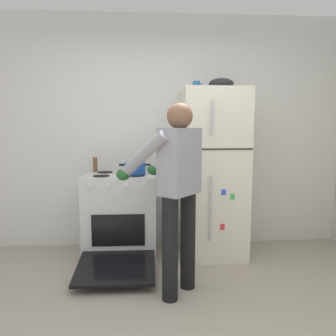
# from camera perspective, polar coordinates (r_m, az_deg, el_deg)

# --- Properties ---
(kitchen_wall_back) EXTENTS (6.00, 0.10, 2.70)m
(kitchen_wall_back) POSITION_cam_1_polar(r_m,az_deg,el_deg) (3.82, -1.09, 6.37)
(kitchen_wall_back) COLOR silver
(kitchen_wall_back) RESTS_ON ground
(refrigerator) EXTENTS (0.68, 0.72, 1.81)m
(refrigerator) POSITION_cam_1_polar(r_m,az_deg,el_deg) (3.53, 7.96, -0.97)
(refrigerator) COLOR silver
(refrigerator) RESTS_ON ground
(stove_range) EXTENTS (0.76, 1.22, 0.91)m
(stove_range) POSITION_cam_1_polar(r_m,az_deg,el_deg) (3.56, -8.48, -8.52)
(stove_range) COLOR silver
(stove_range) RESTS_ON ground
(person_cook) EXTENTS (0.72, 0.73, 1.60)m
(person_cook) POSITION_cam_1_polar(r_m,az_deg,el_deg) (2.62, 1.34, -2.44)
(person_cook) COLOR black
(person_cook) RESTS_ON ground
(red_pot) EXTENTS (0.33, 0.23, 0.12)m
(red_pot) POSITION_cam_1_polar(r_m,az_deg,el_deg) (3.41, -6.01, -0.10)
(red_pot) COLOR #19479E
(red_pot) RESTS_ON stove_range
(coffee_mug) EXTENTS (0.11, 0.08, 0.10)m
(coffee_mug) POSITION_cam_1_polar(r_m,az_deg,el_deg) (3.55, 5.16, 14.55)
(coffee_mug) COLOR #2D6093
(coffee_mug) RESTS_ON refrigerator
(pepper_mill) EXTENTS (0.05, 0.05, 0.16)m
(pepper_mill) POSITION_cam_1_polar(r_m,az_deg,el_deg) (3.70, -12.97, 0.63)
(pepper_mill) COLOR brown
(pepper_mill) RESTS_ON stove_range
(mixing_bowl) EXTENTS (0.27, 0.27, 0.12)m
(mixing_bowl) POSITION_cam_1_polar(r_m,az_deg,el_deg) (3.55, 9.54, 14.68)
(mixing_bowl) COLOR black
(mixing_bowl) RESTS_ON refrigerator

